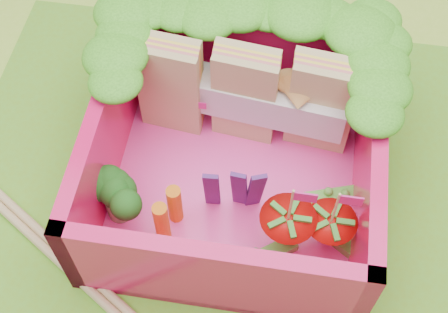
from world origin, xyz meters
TOP-DOWN VIEW (x-y plane):
  - ground at (0.00, 0.00)m, footprint 14.00×14.00m
  - placemat at (0.00, 0.00)m, footprint 2.60×2.60m
  - bento_floor at (0.10, 0.18)m, footprint 1.30×1.30m
  - bento_box at (0.10, 0.18)m, footprint 1.30×1.30m
  - lettuce_ruffle at (0.10, 0.67)m, footprint 1.43×0.83m
  - sandwich_stack at (0.11, 0.51)m, footprint 1.07×0.28m
  - broccoli at (-0.41, -0.08)m, footprint 0.35×0.35m
  - carrot_sticks at (-0.16, -0.12)m, footprint 0.11×0.18m
  - purple_wedges at (0.13, 0.02)m, footprint 0.27×0.06m
  - strawberry_left at (0.38, -0.12)m, footprint 0.25×0.25m
  - strawberry_right at (0.57, -0.10)m, footprint 0.23×0.23m
  - snap_peas at (0.50, -0.04)m, footprint 0.62×0.57m
  - chopsticks at (-0.96, -0.13)m, footprint 1.92×1.21m

SIDE VIEW (x-z plane):
  - ground at x=0.00m, z-range 0.00..0.00m
  - placemat at x=0.00m, z-range 0.00..0.03m
  - chopsticks at x=-0.96m, z-range 0.03..0.07m
  - bento_floor at x=0.10m, z-range 0.03..0.08m
  - snap_peas at x=0.50m, z-range 0.08..0.13m
  - strawberry_right at x=0.57m, z-range -0.03..0.44m
  - carrot_sticks at x=-0.16m, z-range 0.07..0.35m
  - strawberry_left at x=0.38m, z-range -0.03..0.46m
  - broccoli at x=-0.41m, z-range 0.13..0.38m
  - purple_wedges at x=0.13m, z-range 0.08..0.46m
  - bento_box at x=0.10m, z-range 0.03..0.58m
  - sandwich_stack at x=0.11m, z-range 0.07..0.63m
  - lettuce_ruffle at x=0.10m, z-range 0.58..0.69m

